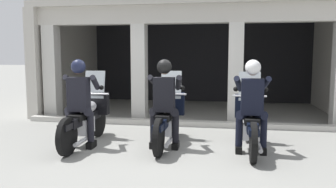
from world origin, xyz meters
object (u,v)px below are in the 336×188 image
at_px(police_officer_left, 80,96).
at_px(police_officer_right, 252,98).
at_px(motorcycle_left, 87,117).
at_px(police_officer_center, 165,96).
at_px(motorcycle_center, 167,118).
at_px(motorcycle_right, 250,121).

xyz_separation_m(police_officer_left, police_officer_right, (3.00, 0.15, 0.00)).
xyz_separation_m(motorcycle_left, police_officer_center, (1.50, -0.07, 0.44)).
xyz_separation_m(motorcycle_center, police_officer_right, (1.50, -0.35, 0.44)).
distance_m(motorcycle_left, motorcycle_right, 3.00).
xyz_separation_m(police_officer_left, motorcycle_center, (1.50, 0.49, -0.44)).
relative_size(motorcycle_right, police_officer_right, 1.29).
xyz_separation_m(motorcycle_left, motorcycle_center, (1.50, 0.21, 0.00)).
bearing_deg(motorcycle_right, motorcycle_center, 166.72).
bearing_deg(police_officer_center, motorcycle_left, 171.29).
bearing_deg(police_officer_left, motorcycle_center, 6.05).
bearing_deg(police_officer_right, motorcycle_right, 78.84).
relative_size(motorcycle_left, police_officer_right, 1.29).
height_order(motorcycle_left, police_officer_center, police_officer_center).
bearing_deg(motorcycle_center, motorcycle_right, -8.23).
height_order(police_officer_left, motorcycle_center, police_officer_left).
bearing_deg(motorcycle_center, police_officer_center, -96.11).
xyz_separation_m(motorcycle_center, police_officer_center, (-0.00, -0.28, 0.44)).
relative_size(motorcycle_center, police_officer_right, 1.29).
bearing_deg(police_officer_right, police_officer_center, 166.72).
bearing_deg(police_officer_left, police_officer_center, -4.19).
distance_m(motorcycle_center, police_officer_right, 1.60).
distance_m(motorcycle_center, police_officer_center, 0.52).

